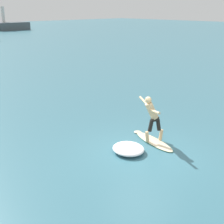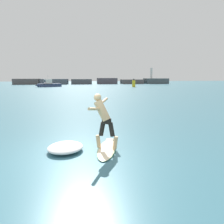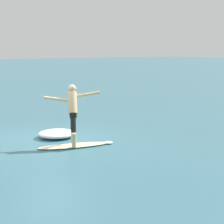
% 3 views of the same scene
% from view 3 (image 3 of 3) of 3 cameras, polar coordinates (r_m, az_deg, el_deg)
% --- Properties ---
extents(ground_plane, '(200.00, 200.00, 0.00)m').
position_cam_3_polar(ground_plane, '(12.32, -9.13, -4.38)').
color(ground_plane, '#386C7B').
extents(surfboard, '(1.10, 2.41, 0.20)m').
position_cam_3_polar(surfboard, '(11.55, -5.68, -5.08)').
color(surfboard, beige).
rests_on(surfboard, ground).
extents(surfer, '(1.03, 1.60, 1.81)m').
position_cam_3_polar(surfer, '(11.44, -6.00, 0.48)').
color(surfer, '#D5B27F').
rests_on(surfer, surfboard).
extents(wave_foam_at_tail, '(1.51, 1.58, 0.26)m').
position_cam_3_polar(wave_foam_at_tail, '(12.73, -8.41, -3.29)').
color(wave_foam_at_tail, white).
rests_on(wave_foam_at_tail, ground).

